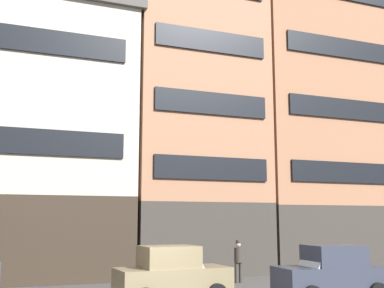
{
  "coord_description": "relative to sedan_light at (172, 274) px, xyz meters",
  "views": [
    {
      "loc": [
        -4.54,
        -13.29,
        2.7
      ],
      "look_at": [
        1.34,
        2.05,
        5.3
      ],
      "focal_mm": 44.44,
      "sensor_mm": 36.0,
      "label": 1
    }
  ],
  "objects": [
    {
      "name": "building_far_right",
      "position": [
        12.41,
        8.33,
        8.08
      ],
      "size": [
        10.38,
        6.07,
        17.9
      ],
      "color": "#38332D",
      "rests_on": "ground_plane"
    },
    {
      "name": "sedan_light",
      "position": [
        0.0,
        0.0,
        0.0
      ],
      "size": [
        3.78,
        2.01,
        1.83
      ],
      "color": "#7A6B4C",
      "rests_on": "ground_plane"
    },
    {
      "name": "pedestrian_officer",
      "position": [
        4.28,
        3.72,
        0.07
      ],
      "size": [
        0.44,
        0.44,
        1.79
      ],
      "color": "#38332D",
      "rests_on": "ground_plane"
    },
    {
      "name": "building_center_left",
      "position": [
        -4.34,
        8.33,
        5.66
      ],
      "size": [
        9.68,
        6.07,
        13.07
      ],
      "color": "#33281E",
      "rests_on": "ground_plane"
    },
    {
      "name": "building_center_right",
      "position": [
        3.86,
        8.33,
        7.49
      ],
      "size": [
        7.42,
        6.07,
        16.72
      ],
      "color": "#38332D",
      "rests_on": "ground_plane"
    },
    {
      "name": "sedan_parked_curb",
      "position": [
        5.14,
        -1.53,
        0.0
      ],
      "size": [
        3.82,
        2.11,
        1.83
      ],
      "color": "#333847",
      "rests_on": "ground_plane"
    }
  ]
}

